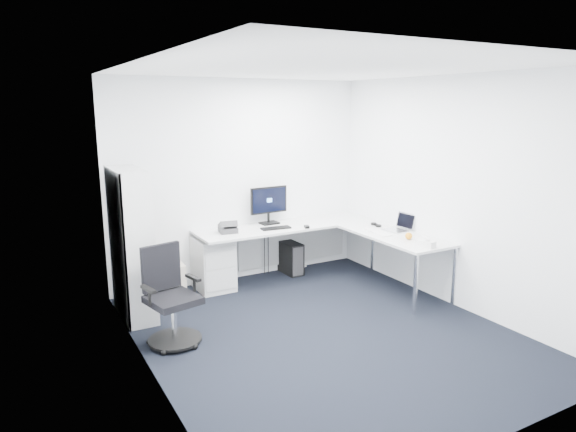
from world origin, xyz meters
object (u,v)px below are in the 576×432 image
task_chair (173,297)px  l_desk (301,258)px  laptop (396,223)px  monitor (269,205)px  bookshelf (131,244)px

task_chair → l_desk: bearing=10.9°
laptop → task_chair: bearing=-180.0°
l_desk → monitor: 0.86m
l_desk → task_chair: bearing=-156.4°
l_desk → task_chair: size_ratio=2.60×
bookshelf → monitor: size_ratio=3.05×
monitor → task_chair: bearing=-144.9°
task_chair → monitor: 2.34m
laptop → monitor: bearing=132.3°
l_desk → laptop: laptop is taller
monitor → laptop: (1.24, -1.17, -0.16)m
monitor → bookshelf: bearing=-169.2°
task_chair → laptop: size_ratio=3.16×
task_chair → monitor: (1.80, 1.40, 0.52)m
monitor → laptop: 1.71m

